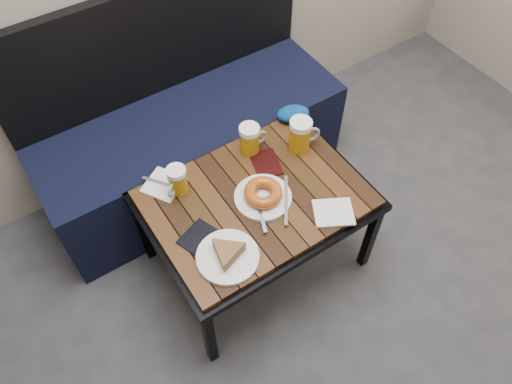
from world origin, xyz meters
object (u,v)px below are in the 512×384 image
cafe_table (256,203)px  beer_mug_centre (250,139)px  passport_burgundy (266,164)px  knit_pouch (293,114)px  bench (190,140)px  beer_mug_left (177,180)px  beer_mug_right (301,135)px  plate_bagel (263,195)px  plate_pie (227,254)px  passport_navy (197,237)px

cafe_table → beer_mug_centre: size_ratio=6.35×
passport_burgundy → knit_pouch: size_ratio=1.01×
bench → beer_mug_left: (-0.23, -0.38, 0.26)m
beer_mug_left → beer_mug_right: beer_mug_right is taller
beer_mug_left → plate_bagel: size_ratio=0.45×
beer_mug_left → knit_pouch: bearing=154.1°
bench → beer_mug_right: 0.60m
plate_pie → passport_burgundy: (0.35, 0.28, -0.02)m
beer_mug_right → knit_pouch: (0.07, 0.15, -0.04)m
plate_bagel → passport_navy: 0.29m
cafe_table → beer_mug_right: bearing=21.5°
plate_pie → plate_bagel: bearing=30.7°
plate_pie → passport_navy: 0.14m
beer_mug_left → passport_navy: beer_mug_left is taller
beer_mug_centre → passport_navy: beer_mug_centre is taller
beer_mug_left → plate_pie: size_ratio=0.54×
passport_navy → knit_pouch: (0.63, 0.30, 0.03)m
knit_pouch → plate_bagel: bearing=-140.5°
plate_pie → plate_bagel: (0.25, 0.15, 0.00)m
plate_bagel → knit_pouch: same height
beer_mug_centre → knit_pouch: size_ratio=0.94×
bench → plate_pie: (-0.23, -0.74, 0.22)m
cafe_table → plate_pie: (-0.23, -0.17, 0.07)m
beer_mug_centre → beer_mug_left: bearing=-172.6°
bench → knit_pouch: bearing=-41.2°
plate_pie → passport_navy: (-0.05, 0.13, -0.02)m
cafe_table → beer_mug_centre: beer_mug_centre is taller
bench → cafe_table: bearing=-90.4°
knit_pouch → beer_mug_right: bearing=-116.0°
knit_pouch → plate_pie: bearing=-143.9°
cafe_table → passport_burgundy: bearing=42.6°
bench → beer_mug_left: 0.52m
plate_bagel → passport_navy: plate_bagel is taller
beer_mug_left → plate_bagel: 0.33m
cafe_table → knit_pouch: bearing=35.8°
bench → beer_mug_left: bearing=-121.4°
passport_burgundy → plate_bagel: bearing=-112.3°
plate_pie → passport_navy: bearing=109.3°
cafe_table → knit_pouch: (0.36, 0.26, 0.07)m
beer_mug_left → passport_burgundy: 0.36m
bench → plate_bagel: bearing=-88.8°
beer_mug_centre → beer_mug_right: bearing=-24.2°
plate_bagel → knit_pouch: 0.45m
knit_pouch → passport_navy: bearing=-155.0°
bench → beer_mug_centre: (0.10, -0.36, 0.27)m
plate_pie → knit_pouch: 0.73m
beer_mug_centre → passport_burgundy: bearing=-78.5°
beer_mug_right → plate_pie: 0.59m
cafe_table → beer_mug_left: bearing=140.7°
knit_pouch → passport_burgundy: bearing=-148.2°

